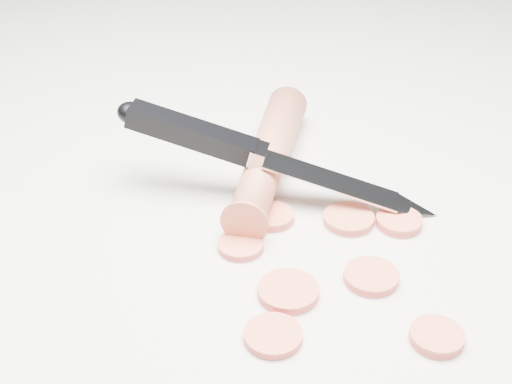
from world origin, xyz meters
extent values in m
plane|color=beige|center=(0.00, 0.00, 0.00)|extent=(2.40, 2.40, 0.00)
cylinder|color=#BA5839|center=(0.00, 0.06, 0.02)|extent=(0.10, 0.18, 0.03)
cylinder|color=#D5593A|center=(-0.02, -0.08, 0.00)|extent=(0.04, 0.04, 0.01)
cylinder|color=#D5593A|center=(-0.04, -0.03, 0.00)|extent=(0.03, 0.03, 0.01)
cylinder|color=#D5593A|center=(0.04, -0.01, 0.00)|extent=(0.04, 0.04, 0.01)
cylinder|color=#D5593A|center=(0.04, -0.08, 0.00)|extent=(0.04, 0.04, 0.01)
cylinder|color=#D5593A|center=(0.08, -0.02, 0.00)|extent=(0.03, 0.03, 0.01)
cylinder|color=#D5593A|center=(-0.01, 0.00, 0.00)|extent=(0.03, 0.03, 0.01)
cylinder|color=#D5593A|center=(0.06, -0.14, 0.00)|extent=(0.03, 0.03, 0.01)
cylinder|color=#D5593A|center=(-0.04, -0.12, 0.00)|extent=(0.03, 0.03, 0.01)
camera|label=1|loc=(-0.10, -0.41, 0.31)|focal=50.00mm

